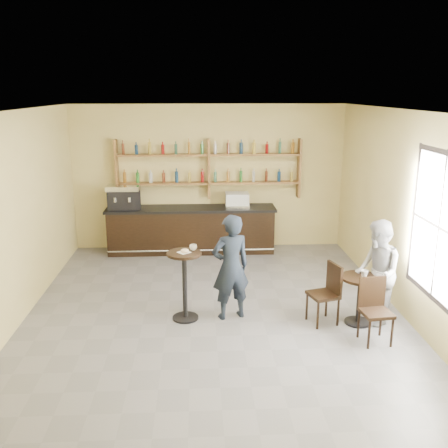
{
  "coord_description": "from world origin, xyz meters",
  "views": [
    {
      "loc": [
        -0.23,
        -7.49,
        3.49
      ],
      "look_at": [
        0.2,
        0.8,
        1.25
      ],
      "focal_mm": 40.0,
      "sensor_mm": 36.0,
      "label": 1
    }
  ],
  "objects_px": {
    "bar_counter": "(191,229)",
    "man_main": "(231,267)",
    "espresso_machine": "(124,197)",
    "cafe_table": "(359,300)",
    "chair_west": "(323,294)",
    "pedestal_table": "(185,286)",
    "patron_second": "(377,272)",
    "chair_south": "(376,312)",
    "pastry_case": "(237,200)"
  },
  "relations": [
    {
      "from": "man_main",
      "to": "cafe_table",
      "type": "distance_m",
      "value": 2.03
    },
    {
      "from": "pedestal_table",
      "to": "patron_second",
      "type": "relative_size",
      "value": 0.68
    },
    {
      "from": "pastry_case",
      "to": "chair_west",
      "type": "xyz_separation_m",
      "value": [
        1.04,
        -3.66,
        -0.69
      ]
    },
    {
      "from": "pastry_case",
      "to": "pedestal_table",
      "type": "xyz_separation_m",
      "value": [
        -1.07,
        -3.41,
        -0.61
      ]
    },
    {
      "from": "cafe_table",
      "to": "patron_second",
      "type": "bearing_deg",
      "value": 10.67
    },
    {
      "from": "cafe_table",
      "to": "chair_south",
      "type": "distance_m",
      "value": 0.61
    },
    {
      "from": "espresso_machine",
      "to": "chair_west",
      "type": "bearing_deg",
      "value": -54.82
    },
    {
      "from": "bar_counter",
      "to": "pedestal_table",
      "type": "relative_size",
      "value": 3.36
    },
    {
      "from": "pedestal_table",
      "to": "cafe_table",
      "type": "relative_size",
      "value": 1.44
    },
    {
      "from": "pastry_case",
      "to": "pedestal_table",
      "type": "bearing_deg",
      "value": -109.87
    },
    {
      "from": "pedestal_table",
      "to": "chair_west",
      "type": "relative_size",
      "value": 1.17
    },
    {
      "from": "chair_south",
      "to": "espresso_machine",
      "type": "bearing_deg",
      "value": 127.04
    },
    {
      "from": "pastry_case",
      "to": "chair_west",
      "type": "height_order",
      "value": "pastry_case"
    },
    {
      "from": "espresso_machine",
      "to": "cafe_table",
      "type": "xyz_separation_m",
      "value": [
        4.05,
        -3.71,
        -0.87
      ]
    },
    {
      "from": "pedestal_table",
      "to": "cafe_table",
      "type": "height_order",
      "value": "pedestal_table"
    },
    {
      "from": "espresso_machine",
      "to": "cafe_table",
      "type": "bearing_deg",
      "value": -51.03
    },
    {
      "from": "espresso_machine",
      "to": "man_main",
      "type": "xyz_separation_m",
      "value": [
        2.1,
        -3.39,
        -0.41
      ]
    },
    {
      "from": "pastry_case",
      "to": "cafe_table",
      "type": "bearing_deg",
      "value": -69.2
    },
    {
      "from": "pastry_case",
      "to": "chair_south",
      "type": "distance_m",
      "value": 4.66
    },
    {
      "from": "espresso_machine",
      "to": "man_main",
      "type": "height_order",
      "value": "man_main"
    },
    {
      "from": "bar_counter",
      "to": "patron_second",
      "type": "bearing_deg",
      "value": -51.97
    },
    {
      "from": "pedestal_table",
      "to": "man_main",
      "type": "xyz_separation_m",
      "value": [
        0.71,
        0.02,
        0.29
      ]
    },
    {
      "from": "pedestal_table",
      "to": "patron_second",
      "type": "bearing_deg",
      "value": -4.85
    },
    {
      "from": "bar_counter",
      "to": "pedestal_table",
      "type": "xyz_separation_m",
      "value": [
        -0.06,
        -3.41,
        0.05
      ]
    },
    {
      "from": "bar_counter",
      "to": "espresso_machine",
      "type": "height_order",
      "value": "espresso_machine"
    },
    {
      "from": "man_main",
      "to": "chair_west",
      "type": "relative_size",
      "value": 1.78
    },
    {
      "from": "cafe_table",
      "to": "patron_second",
      "type": "relative_size",
      "value": 0.47
    },
    {
      "from": "pedestal_table",
      "to": "espresso_machine",
      "type": "bearing_deg",
      "value": 112.05
    },
    {
      "from": "espresso_machine",
      "to": "patron_second",
      "type": "height_order",
      "value": "patron_second"
    },
    {
      "from": "bar_counter",
      "to": "cafe_table",
      "type": "distance_m",
      "value": 4.53
    },
    {
      "from": "bar_counter",
      "to": "espresso_machine",
      "type": "bearing_deg",
      "value": 180.0
    },
    {
      "from": "espresso_machine",
      "to": "man_main",
      "type": "relative_size",
      "value": 0.42
    },
    {
      "from": "chair_west",
      "to": "pedestal_table",
      "type": "bearing_deg",
      "value": -112.71
    },
    {
      "from": "man_main",
      "to": "cafe_table",
      "type": "xyz_separation_m",
      "value": [
        1.95,
        -0.32,
        -0.46
      ]
    },
    {
      "from": "pastry_case",
      "to": "man_main",
      "type": "relative_size",
      "value": 0.31
    },
    {
      "from": "bar_counter",
      "to": "espresso_machine",
      "type": "relative_size",
      "value": 5.23
    },
    {
      "from": "bar_counter",
      "to": "man_main",
      "type": "bearing_deg",
      "value": -79.14
    },
    {
      "from": "espresso_machine",
      "to": "pedestal_table",
      "type": "bearing_deg",
      "value": -76.46
    },
    {
      "from": "pastry_case",
      "to": "man_main",
      "type": "height_order",
      "value": "man_main"
    },
    {
      "from": "chair_west",
      "to": "espresso_machine",
      "type": "bearing_deg",
      "value": -152.34
    },
    {
      "from": "cafe_table",
      "to": "chair_south",
      "type": "bearing_deg",
      "value": -85.24
    },
    {
      "from": "pastry_case",
      "to": "espresso_machine",
      "type": "bearing_deg",
      "value": 177.57
    },
    {
      "from": "espresso_machine",
      "to": "man_main",
      "type": "distance_m",
      "value": 4.01
    },
    {
      "from": "bar_counter",
      "to": "cafe_table",
      "type": "relative_size",
      "value": 4.84
    },
    {
      "from": "pedestal_table",
      "to": "patron_second",
      "type": "distance_m",
      "value": 2.95
    },
    {
      "from": "pastry_case",
      "to": "patron_second",
      "type": "relative_size",
      "value": 0.32
    },
    {
      "from": "pedestal_table",
      "to": "man_main",
      "type": "bearing_deg",
      "value": 1.6
    },
    {
      "from": "espresso_machine",
      "to": "pedestal_table",
      "type": "distance_m",
      "value": 3.75
    },
    {
      "from": "chair_south",
      "to": "patron_second",
      "type": "xyz_separation_m",
      "value": [
        0.21,
        0.65,
        0.35
      ]
    },
    {
      "from": "chair_south",
      "to": "chair_west",
      "type": "bearing_deg",
      "value": 126.21
    }
  ]
}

